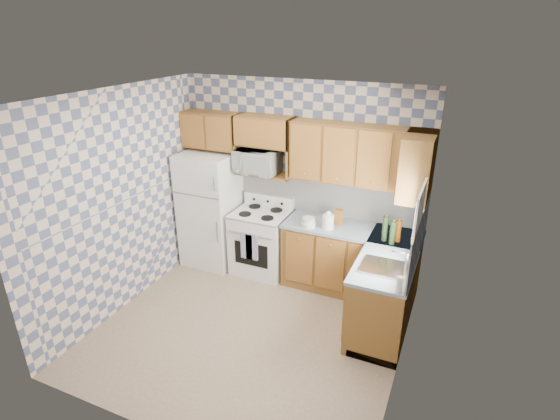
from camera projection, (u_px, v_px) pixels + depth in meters
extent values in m
plane|color=#7B6650|center=(251.00, 329.00, 5.18)|extent=(3.40, 3.40, 0.00)
cube|color=slate|center=(301.00, 181.00, 6.00)|extent=(3.40, 0.02, 2.70)
cube|color=slate|center=(411.00, 257.00, 4.02)|extent=(0.02, 3.20, 2.70)
cube|color=white|center=(328.00, 195.00, 5.90)|extent=(2.60, 0.02, 0.56)
cube|color=white|center=(419.00, 236.00, 4.76)|extent=(0.02, 1.60, 0.56)
cube|color=white|center=(211.00, 209.00, 6.37)|extent=(0.75, 0.70, 1.68)
cube|color=white|center=(261.00, 242.00, 6.25)|extent=(0.76, 0.65, 0.90)
cube|color=silver|center=(261.00, 213.00, 6.07)|extent=(0.76, 0.65, 0.02)
cube|color=white|center=(269.00, 200.00, 6.27)|extent=(0.76, 0.08, 0.17)
cube|color=navy|center=(247.00, 246.00, 5.94)|extent=(0.18, 0.02, 0.37)
cube|color=navy|center=(252.00, 247.00, 5.92)|extent=(0.18, 0.02, 0.37)
cube|color=brown|center=(350.00, 260.00, 5.80)|extent=(1.75, 0.60, 0.88)
cube|color=brown|center=(386.00, 289.00, 5.17)|extent=(0.60, 1.60, 0.88)
cube|color=slate|center=(352.00, 229.00, 5.62)|extent=(1.77, 0.63, 0.04)
cube|color=slate|center=(389.00, 255.00, 4.99)|extent=(0.63, 1.60, 0.04)
cube|color=brown|center=(360.00, 155.00, 5.36)|extent=(1.75, 0.33, 0.74)
cube|color=brown|center=(212.00, 130.00, 6.09)|extent=(0.82, 0.33, 0.50)
cube|color=brown|center=(418.00, 166.00, 4.94)|extent=(0.33, 0.70, 0.74)
cube|color=brown|center=(265.00, 174.00, 6.00)|extent=(0.80, 0.33, 0.03)
imported|color=white|center=(257.00, 161.00, 5.93)|extent=(0.60, 0.41, 0.33)
cube|color=#B7B7BC|center=(384.00, 268.00, 4.68)|extent=(0.48, 0.40, 0.03)
cube|color=white|center=(417.00, 228.00, 4.37)|extent=(0.02, 0.66, 0.86)
cylinder|color=black|center=(385.00, 228.00, 5.22)|extent=(0.07, 0.07, 0.31)
cylinder|color=black|center=(392.00, 233.00, 5.14)|extent=(0.07, 0.07, 0.29)
cylinder|color=#592C08|center=(398.00, 231.00, 5.21)|extent=(0.07, 0.07, 0.27)
cube|color=brown|center=(339.00, 217.00, 5.67)|extent=(0.10, 0.10, 0.21)
cylinder|color=white|center=(328.00, 222.00, 5.56)|extent=(0.15, 0.15, 0.19)
cylinder|color=beige|center=(399.00, 284.00, 4.23)|extent=(0.06, 0.06, 0.17)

